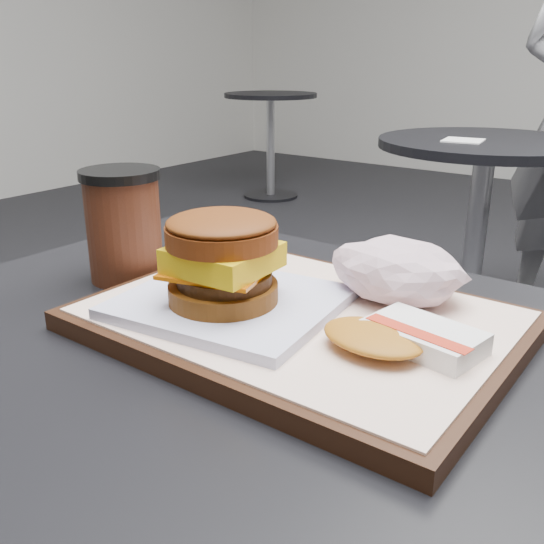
{
  "coord_description": "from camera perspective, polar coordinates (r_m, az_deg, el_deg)",
  "views": [
    {
      "loc": [
        0.29,
        -0.38,
        1.01
      ],
      "look_at": [
        -0.01,
        0.02,
        0.83
      ],
      "focal_mm": 40.0,
      "sensor_mm": 36.0,
      "label": 1
    }
  ],
  "objects": [
    {
      "name": "napkin",
      "position": [
        2.07,
        17.56,
        11.73
      ],
      "size": [
        0.14,
        0.14,
        0.0
      ],
      "primitive_type": "cube",
      "rotation": [
        0.0,
        0.0,
        0.16
      ],
      "color": "white",
      "rests_on": "neighbor_table"
    },
    {
      "name": "customer_table",
      "position": [
        0.64,
        -0.56,
        -22.3
      ],
      "size": [
        0.8,
        0.6,
        0.77
      ],
      "color": "#A5A5AA",
      "rests_on": "ground"
    },
    {
      "name": "breakfast_sandwich",
      "position": [
        0.55,
        -4.44,
        0.23
      ],
      "size": [
        0.21,
        0.19,
        0.09
      ],
      "color": "white",
      "rests_on": "serving_tray"
    },
    {
      "name": "serving_tray",
      "position": [
        0.56,
        2.54,
        -4.58
      ],
      "size": [
        0.38,
        0.28,
        0.02
      ],
      "color": "black",
      "rests_on": "customer_table"
    },
    {
      "name": "crumpled_wrapper",
      "position": [
        0.59,
        11.72,
        0.19
      ],
      "size": [
        0.13,
        0.1,
        0.06
      ],
      "primitive_type": null,
      "color": "silver",
      "rests_on": "serving_tray"
    },
    {
      "name": "coffee_cup",
      "position": [
        0.7,
        -13.79,
        4.42
      ],
      "size": [
        0.09,
        0.09,
        0.13
      ],
      "color": "#3E1B0F",
      "rests_on": "customer_table"
    },
    {
      "name": "bg_table_mid",
      "position": [
        4.5,
        -0.14,
        14.12
      ],
      "size": [
        0.66,
        0.66,
        0.75
      ],
      "color": "black",
      "rests_on": "ground"
    },
    {
      "name": "hash_brown",
      "position": [
        0.5,
        12.03,
        -6.0
      ],
      "size": [
        0.13,
        0.1,
        0.02
      ],
      "color": "white",
      "rests_on": "serving_tray"
    },
    {
      "name": "neighbor_table",
      "position": [
        2.17,
        18.99,
        6.5
      ],
      "size": [
        0.7,
        0.7,
        0.75
      ],
      "color": "black",
      "rests_on": "ground"
    }
  ]
}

